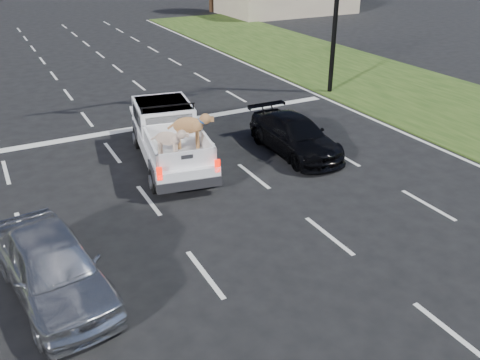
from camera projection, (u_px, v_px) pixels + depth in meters
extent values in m
plane|color=black|center=(271.00, 254.00, 12.34)|extent=(160.00, 160.00, 0.00)
cube|color=silver|center=(13.00, 198.00, 14.91)|extent=(0.12, 60.00, 0.01)
cube|color=silver|center=(129.00, 174.00, 16.38)|extent=(0.12, 60.00, 0.01)
cube|color=silver|center=(226.00, 154.00, 17.84)|extent=(0.12, 60.00, 0.01)
cube|color=silver|center=(308.00, 137.00, 19.30)|extent=(0.12, 60.00, 0.01)
cube|color=silver|center=(380.00, 122.00, 20.78)|extent=(0.15, 60.00, 0.01)
cube|color=silver|center=(142.00, 127.00, 20.28)|extent=(17.00, 0.45, 0.01)
cube|color=#233E13|center=(453.00, 107.00, 22.52)|extent=(8.00, 60.00, 0.06)
cylinder|color=black|center=(335.00, 18.00, 23.15)|extent=(0.22, 0.22, 7.00)
cylinder|color=#332114|center=(211.00, 0.00, 48.73)|extent=(0.44, 0.44, 2.16)
cylinder|color=black|center=(156.00, 181.00, 15.06)|extent=(0.40, 0.79, 0.76)
cylinder|color=black|center=(212.00, 173.00, 15.55)|extent=(0.40, 0.79, 0.76)
cylinder|color=black|center=(138.00, 138.00, 18.20)|extent=(0.40, 0.79, 0.76)
cylinder|color=black|center=(186.00, 133.00, 18.68)|extent=(0.40, 0.79, 0.76)
cube|color=white|center=(172.00, 146.00, 16.79)|extent=(2.74, 5.51, 0.52)
cube|color=white|center=(163.00, 115.00, 17.55)|extent=(2.18, 2.56, 0.85)
cube|color=black|center=(170.00, 125.00, 16.58)|extent=(1.52, 0.29, 0.62)
cylinder|color=black|center=(168.00, 106.00, 16.43)|extent=(1.77, 0.35, 0.05)
cube|color=black|center=(179.00, 153.00, 15.70)|extent=(2.17, 2.79, 0.06)
cube|color=white|center=(151.00, 148.00, 15.33)|extent=(0.50, 2.51, 0.52)
cube|color=white|center=(205.00, 141.00, 15.81)|extent=(0.50, 2.51, 0.52)
cube|color=white|center=(187.00, 160.00, 14.52)|extent=(1.76, 0.37, 0.52)
cube|color=red|center=(159.00, 174.00, 14.21)|extent=(0.17, 0.09, 0.40)
cube|color=red|center=(217.00, 166.00, 14.68)|extent=(0.17, 0.09, 0.40)
cube|color=black|center=(189.00, 183.00, 14.71)|extent=(1.93, 0.61, 0.30)
imported|color=#B4B6BB|center=(53.00, 267.00, 10.63)|extent=(2.28, 4.48, 1.46)
imported|color=black|center=(295.00, 135.00, 17.73)|extent=(1.84, 4.39, 1.27)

